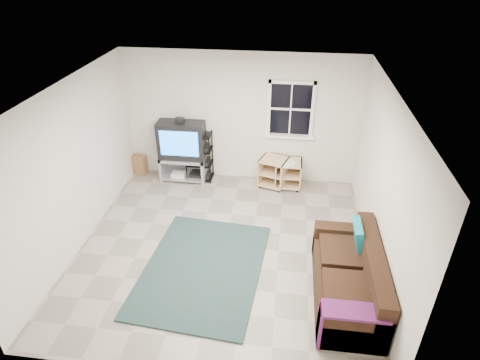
# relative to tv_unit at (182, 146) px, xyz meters

# --- Properties ---
(room) EXTENTS (4.60, 4.62, 4.60)m
(room) POSITION_rel_tv_unit_xyz_m (2.11, 0.22, 0.73)
(room) COLOR gray
(room) RESTS_ON ground
(tv_unit) EXTENTS (0.93, 0.46, 1.36)m
(tv_unit) POSITION_rel_tv_unit_xyz_m (0.00, 0.00, 0.00)
(tv_unit) COLOR #9A9AA2
(tv_unit) RESTS_ON ground
(av_rack) EXTENTS (0.52, 0.38, 1.04)m
(av_rack) POSITION_rel_tv_unit_xyz_m (0.33, 0.04, -0.29)
(av_rack) COLOR black
(av_rack) RESTS_ON ground
(side_table_left) EXTENTS (0.64, 0.64, 0.60)m
(side_table_left) POSITION_rel_tv_unit_xyz_m (1.86, 0.02, -0.43)
(side_table_left) COLOR #DEB788
(side_table_left) RESTS_ON ground
(side_table_right) EXTENTS (0.51, 0.54, 0.59)m
(side_table_right) POSITION_rel_tv_unit_xyz_m (2.14, 0.01, -0.42)
(side_table_right) COLOR #DEB788
(side_table_right) RESTS_ON ground
(sofa) EXTENTS (0.84, 1.90, 0.87)m
(sofa) POSITION_rel_tv_unit_xyz_m (3.05, -2.87, -0.44)
(sofa) COLOR black
(sofa) RESTS_ON ground
(shag_rug) EXTENTS (1.91, 2.50, 0.03)m
(shag_rug) POSITION_rel_tv_unit_xyz_m (0.93, -2.61, -0.73)
(shag_rug) COLOR black
(shag_rug) RESTS_ON ground
(paper_bag) EXTENTS (0.32, 0.23, 0.41)m
(paper_bag) POSITION_rel_tv_unit_xyz_m (-1.00, 0.11, -0.54)
(paper_bag) COLOR brown
(paper_bag) RESTS_ON ground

